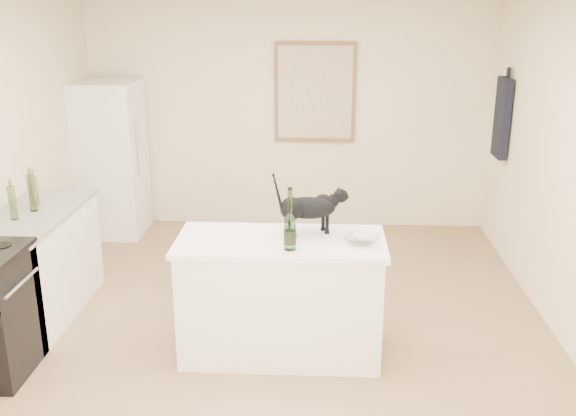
{
  "coord_description": "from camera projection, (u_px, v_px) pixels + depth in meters",
  "views": [
    {
      "loc": [
        0.38,
        -4.55,
        2.53
      ],
      "look_at": [
        0.15,
        -0.15,
        1.12
      ],
      "focal_mm": 40.59,
      "sensor_mm": 36.0,
      "label": 1
    }
  ],
  "objects": [
    {
      "name": "counter_bottle_cluster",
      "position": [
        26.0,
        196.0,
        5.2
      ],
      "size": [
        0.12,
        0.42,
        0.3
      ],
      "color": "brown",
      "rests_on": "left_countertop"
    },
    {
      "name": "artwork_frame",
      "position": [
        315.0,
        92.0,
        7.22
      ],
      "size": [
        0.9,
        0.03,
        1.1
      ],
      "primitive_type": "cube",
      "color": "brown",
      "rests_on": "wall_back"
    },
    {
      "name": "island_base",
      "position": [
        281.0,
        299.0,
        4.79
      ],
      "size": [
        1.44,
        0.67,
        0.86
      ],
      "primitive_type": "cube",
      "color": "white",
      "rests_on": "floor"
    },
    {
      "name": "wall_back",
      "position": [
        288.0,
        114.0,
        7.34
      ],
      "size": [
        4.5,
        0.0,
        4.5
      ],
      "primitive_type": "plane",
      "rotation": [
        1.57,
        0.0,
        0.0
      ],
      "color": "#F3E2BC",
      "rests_on": "ground"
    },
    {
      "name": "artwork_canvas",
      "position": [
        315.0,
        93.0,
        7.2
      ],
      "size": [
        0.82,
        0.0,
        1.02
      ],
      "primitive_type": "cube",
      "color": "beige",
      "rests_on": "wall_back"
    },
    {
      "name": "glass_bowl",
      "position": [
        361.0,
        240.0,
        4.56
      ],
      "size": [
        0.31,
        0.31,
        0.06
      ],
      "primitive_type": "imported",
      "rotation": [
        0.0,
        0.0,
        -0.39
      ],
      "color": "silver",
      "rests_on": "island_top"
    },
    {
      "name": "black_cat",
      "position": [
        308.0,
        211.0,
        4.7
      ],
      "size": [
        0.53,
        0.34,
        0.36
      ],
      "primitive_type": null,
      "rotation": [
        0.0,
        0.0,
        0.4
      ],
      "color": "black",
      "rests_on": "island_top"
    },
    {
      "name": "wall_front",
      "position": [
        200.0,
        399.0,
        2.11
      ],
      "size": [
        4.5,
        0.0,
        4.5
      ],
      "primitive_type": "plane",
      "rotation": [
        -1.57,
        0.0,
        0.0
      ],
      "color": "#F3E2BC",
      "rests_on": "ground"
    },
    {
      "name": "island_top",
      "position": [
        281.0,
        242.0,
        4.65
      ],
      "size": [
        1.5,
        0.7,
        0.04
      ],
      "primitive_type": "cube",
      "color": "white",
      "rests_on": "island_base"
    },
    {
      "name": "fridge_paper",
      "position": [
        142.0,
        125.0,
        7.16
      ],
      "size": [
        0.02,
        0.13,
        0.17
      ],
      "primitive_type": "cube",
      "rotation": [
        0.0,
        0.0,
        -0.1
      ],
      "color": "white",
      "rests_on": "fridge"
    },
    {
      "name": "fridge",
      "position": [
        110.0,
        159.0,
        7.19
      ],
      "size": [
        0.68,
        0.68,
        1.7
      ],
      "primitive_type": "cube",
      "color": "white",
      "rests_on": "floor"
    },
    {
      "name": "wine_bottle",
      "position": [
        290.0,
        223.0,
        4.4
      ],
      "size": [
        0.1,
        0.1,
        0.39
      ],
      "primitive_type": "cylinder",
      "rotation": [
        0.0,
        0.0,
        0.22
      ],
      "color": "#295C25",
      "rests_on": "island_top"
    },
    {
      "name": "floor",
      "position": [
        270.0,
        337.0,
        5.12
      ],
      "size": [
        5.5,
        5.5,
        0.0
      ],
      "primitive_type": "plane",
      "color": "#9B7952",
      "rests_on": "ground"
    },
    {
      "name": "left_countertop",
      "position": [
        31.0,
        215.0,
        5.23
      ],
      "size": [
        0.62,
        1.44,
        0.04
      ],
      "primitive_type": "cube",
      "color": "gray",
      "rests_on": "left_cabinets"
    },
    {
      "name": "hanging_garment",
      "position": [
        502.0,
        118.0,
        6.53
      ],
      "size": [
        0.08,
        0.34,
        0.8
      ],
      "primitive_type": "cube",
      "color": "black",
      "rests_on": "wall_right"
    },
    {
      "name": "left_cabinets",
      "position": [
        37.0,
        267.0,
        5.37
      ],
      "size": [
        0.6,
        1.4,
        0.86
      ],
      "primitive_type": "cube",
      "color": "white",
      "rests_on": "floor"
    }
  ]
}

